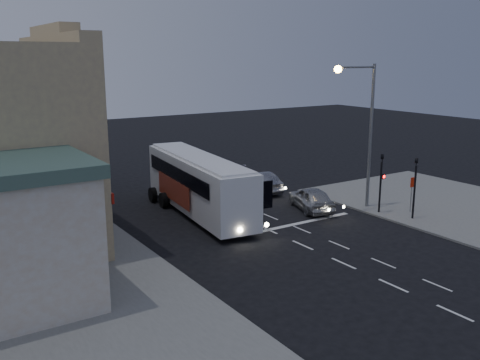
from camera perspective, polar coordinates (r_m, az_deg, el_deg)
ground at (r=28.78m, az=5.43°, el=-6.37°), size 120.00×120.00×0.00m
sidewalk_far at (r=30.89m, az=-24.12°, el=-6.00°), size 12.00×50.00×0.12m
road_markings at (r=32.00m, az=3.54°, el=-4.31°), size 8.00×30.55×0.01m
tour_bus at (r=32.84m, az=-4.44°, el=-0.31°), size 3.82×12.12×3.65m
car_suv at (r=34.21m, az=7.61°, el=-1.97°), size 3.06×4.72×1.50m
car_sedan_a at (r=38.54m, az=2.07°, el=-0.20°), size 2.02×4.53×1.44m
car_sedan_b at (r=42.78m, az=-2.40°, el=1.08°), size 2.95×5.06×1.38m
traffic_signal_main at (r=33.74m, az=14.83°, el=0.42°), size 0.25×0.35×4.10m
traffic_signal_side at (r=33.03m, az=18.19°, el=-0.07°), size 0.18×0.15×4.10m
regulatory_sign at (r=34.56m, az=17.89°, el=-0.89°), size 0.45×0.12×2.20m
streetlight at (r=33.97m, az=13.08°, el=6.27°), size 3.32×0.44×9.00m
street_tree at (r=37.56m, az=-19.33°, el=4.59°), size 4.00×4.00×6.20m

